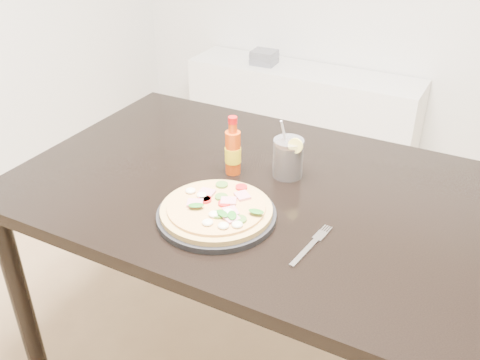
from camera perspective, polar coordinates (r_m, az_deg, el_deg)
The scene contains 8 objects.
dining_table at distance 1.57m, azimuth 2.06°, elevation -3.17°, with size 1.40×0.90×0.75m.
plate at distance 1.38m, azimuth -2.52°, elevation -3.76°, with size 0.31×0.31×0.02m, color black.
pizza at distance 1.37m, azimuth -2.50°, elevation -3.11°, with size 0.29×0.29×0.03m.
hot_sauce_bottle at distance 1.55m, azimuth -0.76°, elevation 3.09°, with size 0.05×0.05×0.18m.
cola_cup at distance 1.55m, azimuth 5.14°, elevation 2.29°, with size 0.09×0.09×0.18m.
fork at distance 1.30m, azimuth 7.71°, elevation -6.79°, with size 0.04×0.19×0.00m.
media_console at distance 3.32m, azimuth 6.55°, elevation 7.54°, with size 1.40×0.34×0.50m, color white.
cd_stack at distance 3.29m, azimuth 2.59°, elevation 12.94°, with size 0.14×0.12×0.08m.
Camera 1 is at (0.29, -0.79, 1.54)m, focal length 40.00 mm.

